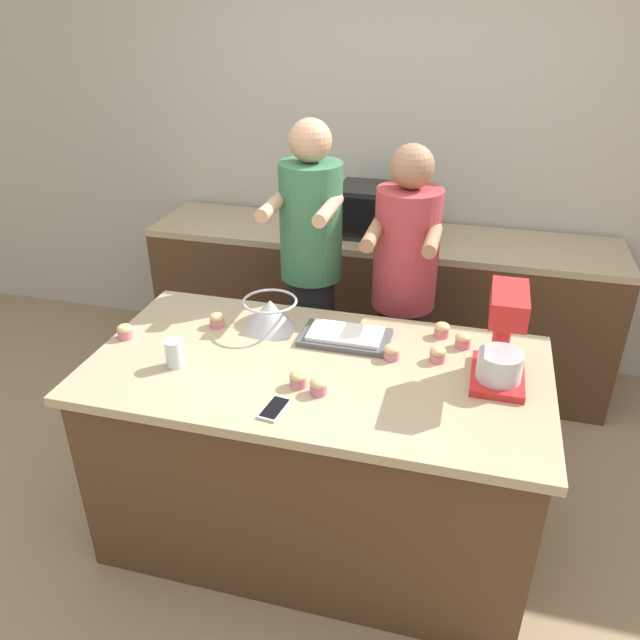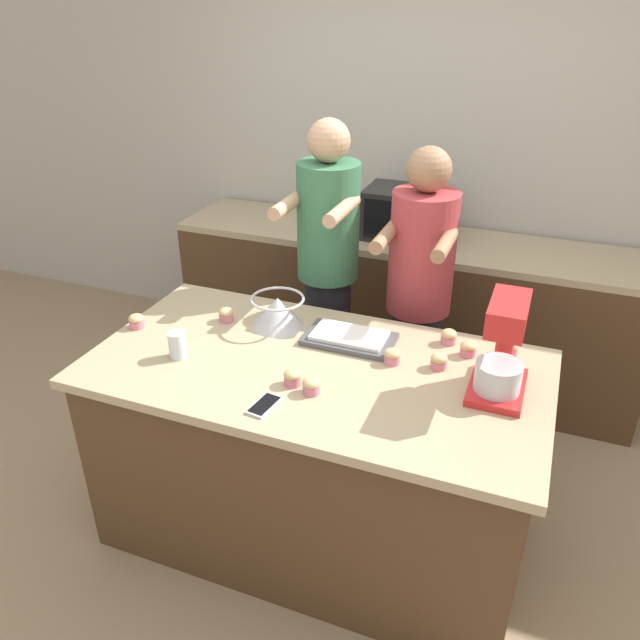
{
  "view_description": "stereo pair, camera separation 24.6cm",
  "coord_description": "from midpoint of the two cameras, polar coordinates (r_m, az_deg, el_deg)",
  "views": [
    {
      "loc": [
        0.56,
        -2.05,
        2.23
      ],
      "look_at": [
        0.0,
        0.05,
        1.08
      ],
      "focal_mm": 35.0,
      "sensor_mm": 36.0,
      "label": 1
    },
    {
      "loc": [
        0.79,
        -1.97,
        2.23
      ],
      "look_at": [
        0.0,
        0.05,
        1.08
      ],
      "focal_mm": 35.0,
      "sensor_mm": 36.0,
      "label": 2
    }
  ],
  "objects": [
    {
      "name": "baking_tray",
      "position": [
        2.67,
        -0.29,
        -1.58
      ],
      "size": [
        0.38,
        0.22,
        0.04
      ],
      "color": "#4C4C51",
      "rests_on": "island_counter"
    },
    {
      "name": "cupcake_4",
      "position": [
        2.37,
        -5.01,
        -5.47
      ],
      "size": [
        0.07,
        0.07,
        0.06
      ],
      "color": "#D17084",
      "rests_on": "island_counter"
    },
    {
      "name": "mixing_bowl",
      "position": [
        2.76,
        -7.11,
        0.56
      ],
      "size": [
        0.24,
        0.24,
        0.14
      ],
      "color": "#BCBCC1",
      "rests_on": "island_counter"
    },
    {
      "name": "cell_phone",
      "position": [
        2.27,
        -7.31,
        -8.14
      ],
      "size": [
        0.09,
        0.15,
        0.01
      ],
      "color": "silver",
      "rests_on": "island_counter"
    },
    {
      "name": "cupcake_2",
      "position": [
        2.72,
        8.58,
        -0.93
      ],
      "size": [
        0.07,
        0.07,
        0.06
      ],
      "color": "#D17084",
      "rests_on": "island_counter"
    },
    {
      "name": "back_counter",
      "position": [
        3.95,
        3.49,
        1.46
      ],
      "size": [
        2.8,
        0.6,
        0.93
      ],
      "color": "#4C331E",
      "rests_on": "ground_plane"
    },
    {
      "name": "cupcake_0",
      "position": [
        2.53,
        3.82,
        -3.0
      ],
      "size": [
        0.07,
        0.07,
        0.06
      ],
      "color": "#D17084",
      "rests_on": "island_counter"
    },
    {
      "name": "back_wall",
      "position": [
        3.98,
        4.93,
        15.13
      ],
      "size": [
        10.0,
        0.06,
        2.7
      ],
      "color": "#B2ADA3",
      "rests_on": "ground_plane"
    },
    {
      "name": "cupcake_1",
      "position": [
        2.54,
        8.02,
        -3.17
      ],
      "size": [
        0.07,
        0.07,
        0.06
      ],
      "color": "#D17084",
      "rests_on": "island_counter"
    },
    {
      "name": "ground_plane",
      "position": [
        3.08,
        -2.65,
        -18.46
      ],
      "size": [
        16.0,
        16.0,
        0.0
      ],
      "primitive_type": "plane",
      "color": "#937A5B"
    },
    {
      "name": "cupcake_5",
      "position": [
        2.83,
        -11.89,
        -0.03
      ],
      "size": [
        0.07,
        0.07,
        0.06
      ],
      "color": "#D17084",
      "rests_on": "island_counter"
    },
    {
      "name": "cupcake_3",
      "position": [
        2.65,
        10.39,
        -1.9
      ],
      "size": [
        0.07,
        0.07,
        0.06
      ],
      "color": "#D17084",
      "rests_on": "island_counter"
    },
    {
      "name": "person_right",
      "position": [
        3.12,
        5.36,
        1.87
      ],
      "size": [
        0.33,
        0.5,
        1.63
      ],
      "color": "#232328",
      "rests_on": "ground_plane"
    },
    {
      "name": "cupcake_8",
      "position": [
        2.71,
        13.87,
        -1.64
      ],
      "size": [
        0.07,
        0.07,
        0.06
      ],
      "color": "#D17084",
      "rests_on": "island_counter"
    },
    {
      "name": "person_left",
      "position": [
        3.2,
        -3.02,
        3.67
      ],
      "size": [
        0.33,
        0.49,
        1.72
      ],
      "color": "#232328",
      "rests_on": "ground_plane"
    },
    {
      "name": "cupcake_7",
      "position": [
        2.84,
        -19.85,
        -1.07
      ],
      "size": [
        0.07,
        0.07,
        0.06
      ],
      "color": "#D17084",
      "rests_on": "island_counter"
    },
    {
      "name": "island_counter",
      "position": [
        2.77,
        -2.85,
        -12.03
      ],
      "size": [
        1.84,
        0.96,
        0.9
      ],
      "color": "#4C331E",
      "rests_on": "ground_plane"
    },
    {
      "name": "drinking_glass",
      "position": [
        2.57,
        -15.88,
        -3.04
      ],
      "size": [
        0.07,
        0.07,
        0.11
      ],
      "color": "silver",
      "rests_on": "island_counter"
    },
    {
      "name": "cupcake_6",
      "position": [
        2.32,
        -3.19,
        -6.14
      ],
      "size": [
        0.07,
        0.07,
        0.06
      ],
      "color": "#D17084",
      "rests_on": "island_counter"
    },
    {
      "name": "stand_mixer",
      "position": [
        2.39,
        13.59,
        -2.03
      ],
      "size": [
        0.2,
        0.3,
        0.38
      ],
      "color": "red",
      "rests_on": "island_counter"
    },
    {
      "name": "microwave_oven",
      "position": [
        3.72,
        3.36,
        9.91
      ],
      "size": [
        0.45,
        0.34,
        0.29
      ],
      "color": "black",
      "rests_on": "back_counter"
    }
  ]
}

